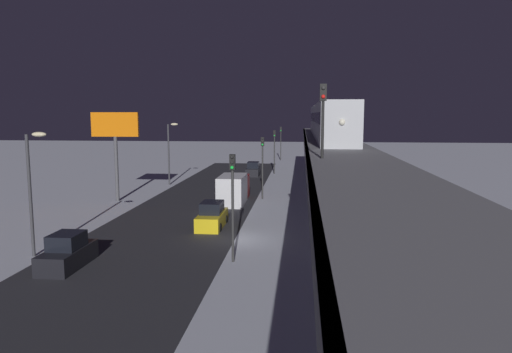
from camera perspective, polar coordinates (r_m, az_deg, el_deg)
ground_plane at (r=33.14m, az=-2.86°, el=-7.66°), size 240.00×240.00×0.00m
avenue_asphalt at (r=34.31m, az=-11.79°, el=-7.27°), size 11.00×103.39×0.01m
elevated_railway at (r=31.91m, az=10.29°, el=1.57°), size 5.00×103.39×6.30m
subway_train at (r=51.15m, az=8.68°, el=6.76°), size 2.94×36.87×3.40m
rail_signal at (r=25.75m, az=8.12°, el=8.24°), size 0.36×0.41×4.00m
sedan_yellow at (r=36.77m, az=-5.36°, el=-4.90°), size 1.91×4.65×1.97m
sedan_black at (r=29.27m, az=-21.90°, el=-8.63°), size 1.80×4.22×1.97m
sedan_black_2 at (r=67.34m, az=-0.34°, el=0.79°), size 1.80×4.25×1.97m
box_truck at (r=46.76m, az=-2.71°, el=-1.51°), size 2.40×7.40×2.80m
traffic_light_near at (r=27.34m, az=-2.86°, el=-1.90°), size 0.32×0.44×6.40m
traffic_light_mid at (r=48.05m, az=0.80°, el=2.17°), size 0.32×0.44×6.40m
traffic_light_far at (r=68.93m, az=2.25°, el=3.78°), size 0.32×0.44×6.40m
traffic_light_distant at (r=89.86m, az=3.03°, el=4.64°), size 0.32×0.44×6.40m
commercial_billboard at (r=48.89m, az=-16.70°, el=5.04°), size 4.80×0.36×8.90m
street_lamp_near at (r=31.38m, az=-25.45°, el=-0.27°), size 1.35×0.44×7.65m
street_lamp_far at (r=59.02m, az=-10.35°, el=3.64°), size 1.35×0.44×7.65m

